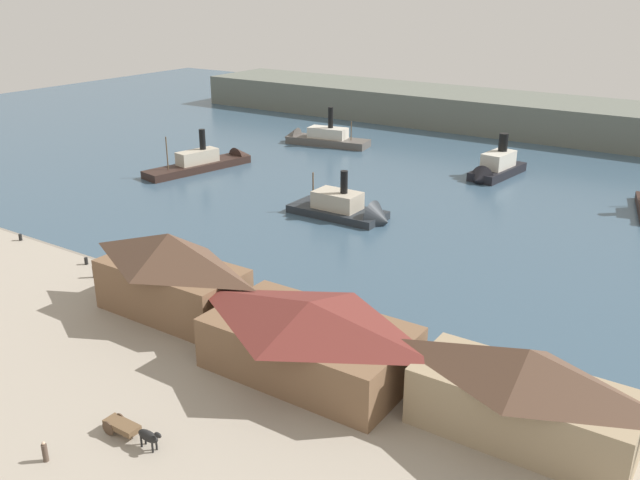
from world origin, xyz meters
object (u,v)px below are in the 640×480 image
(ferry_shed_central_terminal, at_px, (524,393))
(ferry_near_quay, at_px, (210,162))
(ferry_shed_west_terminal, at_px, (171,273))
(mooring_post_center_west, at_px, (20,237))
(pedestrian_by_tram, at_px, (45,452))
(ferry_moored_west, at_px, (350,211))
(horse_cart, at_px, (132,430))
(mooring_post_west, at_px, (86,261))
(ferry_shed_east_terminal, at_px, (309,336))
(ferry_approaching_west, at_px, (319,138))
(ferry_departing_north, at_px, (494,168))
(pedestrian_standing_center, at_px, (94,271))

(ferry_shed_central_terminal, distance_m, ferry_near_quay, 93.61)
(ferry_shed_west_terminal, xyz_separation_m, mooring_post_center_west, (-33.08, 3.81, -4.12))
(pedestrian_by_tram, distance_m, ferry_moored_west, 63.38)
(pedestrian_by_tram, xyz_separation_m, ferry_moored_west, (-11.80, 62.27, -0.75))
(pedestrian_by_tram, height_order, ferry_near_quay, ferry_near_quay)
(horse_cart, distance_m, mooring_post_west, 37.75)
(ferry_shed_east_terminal, xyz_separation_m, ferry_approaching_west, (-53.57, 81.08, -3.36))
(mooring_post_west, relative_size, ferry_moored_west, 0.05)
(ferry_shed_west_terminal, distance_m, ferry_departing_north, 75.16)
(ferry_shed_west_terminal, xyz_separation_m, horse_cart, (12.91, -17.31, -3.64))
(mooring_post_west, distance_m, mooring_post_center_west, 14.39)
(horse_cart, bearing_deg, ferry_moored_west, 104.95)
(mooring_post_west, xyz_separation_m, ferry_near_quay, (-22.43, 47.18, -0.43))
(ferry_shed_central_terminal, relative_size, ferry_moored_west, 1.02)
(ferry_approaching_west, bearing_deg, ferry_shed_west_terminal, -66.26)
(pedestrian_by_tram, bearing_deg, pedestrian_standing_center, 135.26)
(ferry_moored_west, bearing_deg, horse_cart, -75.05)
(mooring_post_west, height_order, ferry_near_quay, ferry_near_quay)
(pedestrian_by_tram, bearing_deg, horse_cart, 56.93)
(horse_cart, height_order, pedestrian_standing_center, horse_cart)
(ferry_shed_west_terminal, height_order, pedestrian_standing_center, ferry_shed_west_terminal)
(ferry_departing_north, bearing_deg, ferry_moored_west, -106.01)
(pedestrian_by_tram, height_order, ferry_departing_north, ferry_departing_north)
(ferry_departing_north, bearing_deg, ferry_shed_east_terminal, -81.88)
(ferry_shed_east_terminal, height_order, ferry_approaching_west, ferry_approaching_west)
(ferry_moored_west, bearing_deg, ferry_departing_north, 73.99)
(horse_cart, distance_m, ferry_moored_west, 59.02)
(ferry_near_quay, relative_size, ferry_departing_north, 1.55)
(ferry_shed_west_terminal, distance_m, pedestrian_standing_center, 15.12)
(horse_cart, xyz_separation_m, pedestrian_by_tram, (-3.42, -5.25, -0.16))
(ferry_departing_north, height_order, ferry_approaching_west, ferry_approaching_west)
(ferry_shed_east_terminal, height_order, mooring_post_center_west, ferry_shed_east_terminal)
(pedestrian_standing_center, distance_m, ferry_departing_north, 76.67)
(mooring_post_west, bearing_deg, ferry_shed_east_terminal, -7.45)
(ferry_shed_central_terminal, bearing_deg, ferry_approaching_west, 132.28)
(mooring_post_center_west, height_order, ferry_moored_west, ferry_moored_west)
(pedestrian_by_tram, relative_size, ferry_departing_north, 0.11)
(horse_cart, height_order, pedestrian_by_tram, horse_cart)
(pedestrian_by_tram, bearing_deg, ferry_shed_west_terminal, 112.83)
(ferry_shed_central_terminal, distance_m, mooring_post_west, 56.40)
(ferry_shed_east_terminal, bearing_deg, mooring_post_west, 172.55)
(ferry_shed_west_terminal, bearing_deg, pedestrian_standing_center, 174.91)
(ferry_shed_central_terminal, bearing_deg, ferry_shed_west_terminal, 179.75)
(ferry_shed_west_terminal, xyz_separation_m, ferry_approaching_west, (-34.98, 79.53, -4.40))
(mooring_post_center_west, xyz_separation_m, ferry_moored_west, (30.77, 35.90, -0.43))
(mooring_post_west, bearing_deg, ferry_approaching_west, 102.07)
(ferry_shed_west_terminal, distance_m, ferry_near_quay, 65.30)
(ferry_near_quay, height_order, ferry_moored_west, ferry_near_quay)
(ferry_shed_east_terminal, relative_size, ferry_departing_north, 1.17)
(ferry_shed_east_terminal, relative_size, pedestrian_by_tram, 10.94)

